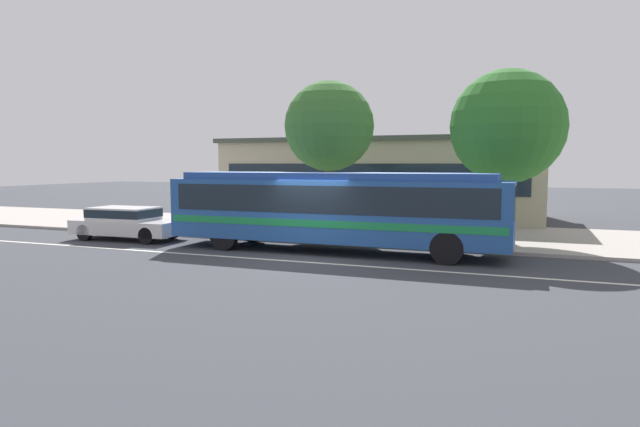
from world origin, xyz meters
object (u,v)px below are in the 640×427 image
object	(u,v)px
street_tree_near_stop	(329,127)
street_tree_mid_block	(507,127)
transit_bus	(335,206)
pedestrian_walking_along_curb	(356,211)
sedan_behind_bus	(127,222)
pedestrian_waiting_near_sign	(306,215)
bus_stop_sign	(455,202)

from	to	relation	value
street_tree_near_stop	street_tree_mid_block	distance (m)	7.07
transit_bus	pedestrian_walking_along_curb	bearing A→B (deg)	93.95
sedan_behind_bus	pedestrian_walking_along_curb	size ratio (longest dim) A/B	2.56
pedestrian_waiting_near_sign	street_tree_mid_block	world-z (taller)	street_tree_mid_block
transit_bus	bus_stop_sign	world-z (taller)	transit_bus
transit_bus	street_tree_near_stop	bearing A→B (deg)	112.79
bus_stop_sign	street_tree_near_stop	xyz separation A→B (m)	(-5.51, 2.39, 2.87)
street_tree_near_stop	bus_stop_sign	bearing A→B (deg)	-23.46
pedestrian_waiting_near_sign	sedan_behind_bus	bearing A→B (deg)	-163.48
sedan_behind_bus	pedestrian_walking_along_curb	bearing A→B (deg)	20.47
pedestrian_walking_along_curb	transit_bus	bearing A→B (deg)	-86.05
sedan_behind_bus	pedestrian_waiting_near_sign	bearing A→B (deg)	16.52
pedestrian_waiting_near_sign	street_tree_mid_block	xyz separation A→B (m)	(7.20, 2.12, 3.33)
sedan_behind_bus	street_tree_near_stop	xyz separation A→B (m)	(7.00, 4.26, 3.83)
bus_stop_sign	street_tree_mid_block	distance (m)	3.87
pedestrian_walking_along_curb	bus_stop_sign	xyz separation A→B (m)	(3.98, -1.31, 0.54)
bus_stop_sign	sedan_behind_bus	bearing A→B (deg)	-171.49
pedestrian_waiting_near_sign	pedestrian_walking_along_curb	bearing A→B (deg)	34.61
street_tree_mid_block	pedestrian_walking_along_curb	bearing A→B (deg)	-170.00
sedan_behind_bus	street_tree_mid_block	world-z (taller)	street_tree_mid_block
bus_stop_sign	street_tree_near_stop	distance (m)	6.65
pedestrian_waiting_near_sign	street_tree_mid_block	distance (m)	8.21
street_tree_mid_block	transit_bus	bearing A→B (deg)	-142.82
transit_bus	street_tree_near_stop	world-z (taller)	street_tree_near_stop
street_tree_near_stop	sedan_behind_bus	bearing A→B (deg)	-148.69
pedestrian_walking_along_curb	street_tree_near_stop	distance (m)	3.89
transit_bus	street_tree_mid_block	size ratio (longest dim) A/B	1.83
sedan_behind_bus	pedestrian_walking_along_curb	xyz separation A→B (m)	(8.53, 3.18, 0.41)
sedan_behind_bus	street_tree_mid_block	xyz separation A→B (m)	(14.07, 4.16, 3.66)
pedestrian_waiting_near_sign	pedestrian_walking_along_curb	size ratio (longest dim) A/B	0.92
transit_bus	pedestrian_walking_along_curb	size ratio (longest dim) A/B	6.69
bus_stop_sign	street_tree_near_stop	bearing A→B (deg)	156.54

